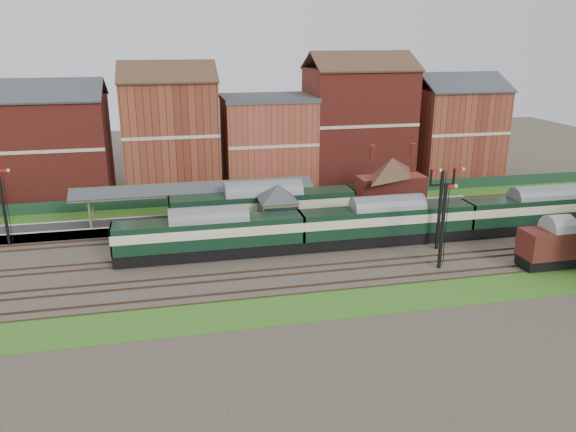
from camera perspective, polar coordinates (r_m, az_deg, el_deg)
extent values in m
plane|color=#473D33|center=(56.09, 2.65, -3.38)|extent=(160.00, 160.00, 0.00)
cube|color=#2D6619|center=(70.82, -0.70, 1.23)|extent=(90.00, 4.50, 0.06)
cube|color=#2D6619|center=(45.60, 6.59, -8.68)|extent=(90.00, 5.00, 0.06)
cube|color=#193823|center=(72.50, -1.02, 2.22)|extent=(90.00, 0.12, 1.50)
cube|color=#2D2D2D|center=(63.97, -3.94, -0.21)|extent=(55.00, 3.40, 1.00)
cube|color=#5A7050|center=(58.00, -1.03, -1.37)|extent=(3.40, 3.20, 2.40)
cube|color=#4F5435|center=(57.31, -1.04, 0.70)|extent=(3.60, 3.40, 2.00)
pyramid|color=#383A3F|center=(56.81, -1.05, 2.44)|extent=(5.40, 5.40, 1.60)
cube|color=maroon|center=(60.03, 6.47, -0.91)|extent=(3.00, 2.40, 2.20)
cube|color=#4C3323|center=(59.00, 6.72, 0.22)|extent=(3.20, 1.34, 0.79)
cube|color=#4C3323|center=(60.17, 6.32, 0.59)|extent=(3.20, 1.34, 0.79)
cube|color=maroon|center=(67.79, 10.38, 2.56)|extent=(8.00, 3.00, 3.50)
pyramid|color=#4C3323|center=(67.11, 10.52, 4.91)|extent=(8.10, 8.10, 2.20)
cube|color=maroon|center=(66.08, 8.53, 5.25)|extent=(0.60, 0.60, 1.60)
cube|color=maroon|center=(68.00, 12.49, 5.38)|extent=(0.60, 0.60, 1.60)
cube|color=#4F5435|center=(62.02, -19.52, 0.31)|extent=(0.22, 0.22, 3.40)
cube|color=#4F5435|center=(65.43, 0.18, 2.26)|extent=(0.22, 0.22, 3.40)
cube|color=#383A3F|center=(61.35, -9.44, 2.79)|extent=(26.00, 1.99, 0.90)
cube|color=#383A3F|center=(63.19, -9.54, 3.22)|extent=(26.00, 1.99, 0.90)
cube|color=#4F5435|center=(62.17, -9.51, 3.35)|extent=(26.00, 0.20, 0.20)
cube|color=black|center=(56.82, 15.14, 0.55)|extent=(0.25, 0.25, 8.00)
cube|color=black|center=(56.13, 15.36, 3.08)|extent=(2.60, 0.18, 0.18)
cube|color=#B2140F|center=(55.49, 14.88, 4.50)|extent=(1.10, 0.08, 0.25)
cube|color=#B2140F|center=(56.62, 17.05, 4.57)|extent=(1.10, 0.08, 0.25)
cube|color=black|center=(62.81, -26.92, 0.83)|extent=(0.25, 0.25, 8.00)
cube|color=#B2140F|center=(61.81, -26.91, 4.15)|extent=(1.10, 0.08, 0.25)
cube|color=black|center=(52.14, 15.42, -1.03)|extent=(0.25, 0.25, 8.00)
cube|color=#B2140F|center=(51.36, 16.30, 2.92)|extent=(1.10, 0.08, 0.25)
cube|color=maroon|center=(78.00, -22.88, 6.27)|extent=(14.00, 10.00, 13.00)
cube|color=maroon|center=(76.52, -11.79, 7.86)|extent=(12.00, 10.00, 15.00)
cube|color=#A44335|center=(78.01, -2.07, 7.29)|extent=(12.00, 10.00, 12.00)
cube|color=maroon|center=(80.99, 7.11, 9.00)|extent=(14.00, 10.00, 16.00)
cube|color=maroon|center=(87.33, 16.49, 8.05)|extent=(12.00, 10.00, 13.00)
cube|color=black|center=(54.23, -7.92, -3.51)|extent=(17.88, 2.50, 1.09)
cube|color=black|center=(53.59, -8.00, -1.68)|extent=(17.88, 2.78, 2.58)
cube|color=beige|center=(53.49, -8.01, -1.36)|extent=(17.90, 2.82, 0.89)
cube|color=slate|center=(53.13, -8.07, -0.21)|extent=(17.88, 2.78, 0.60)
cube|color=black|center=(58.18, 9.90, -2.10)|extent=(17.88, 2.50, 1.09)
cube|color=black|center=(57.59, 10.00, -0.38)|extent=(17.88, 2.78, 2.58)
cube|color=beige|center=(57.49, 10.02, -0.09)|extent=(17.90, 2.82, 0.89)
cube|color=slate|center=(57.16, 10.08, 0.99)|extent=(17.88, 2.78, 0.60)
cube|color=black|center=(66.85, 24.25, -0.82)|extent=(17.88, 2.50, 1.09)
cube|color=black|center=(66.33, 24.45, 0.69)|extent=(17.88, 2.78, 2.58)
cube|color=beige|center=(66.25, 24.49, 0.94)|extent=(17.90, 2.82, 0.89)
cube|color=slate|center=(65.96, 24.61, 1.88)|extent=(17.88, 2.78, 0.60)
cube|color=black|center=(61.00, -2.50, -0.83)|extent=(19.90, 2.79, 1.22)
cube|color=black|center=(60.37, -2.53, 1.00)|extent=(19.90, 3.10, 2.87)
cube|color=beige|center=(60.27, -2.53, 1.32)|extent=(19.92, 3.14, 1.00)
cube|color=slate|center=(59.93, -2.55, 2.47)|extent=(19.90, 3.10, 0.66)
cube|color=black|center=(57.15, 25.29, -4.08)|extent=(6.32, 2.33, 0.95)
cube|color=#4B2315|center=(56.57, 25.52, -2.44)|extent=(6.32, 2.74, 2.53)
cube|color=gray|center=(56.15, 25.71, -1.11)|extent=(6.32, 2.74, 0.46)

